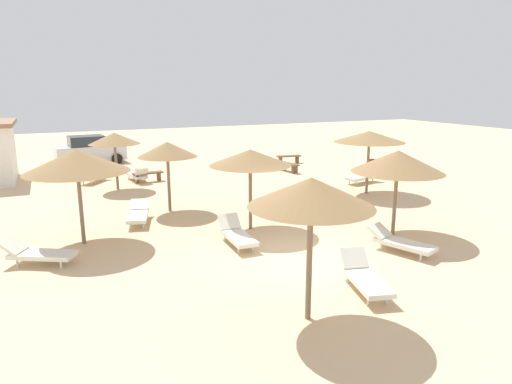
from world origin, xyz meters
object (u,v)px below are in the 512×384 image
object	(u,v)px
lounger_5	(138,214)
lounger_6	(237,234)
parasol_3	(311,193)
parasol_2	(369,137)
lounger_0	(137,175)
bench_1	(148,175)
bench_2	(289,166)
parasol_4	(77,161)
parasol_6	(250,158)
lounger_4	(38,253)
lounger_2	(363,177)
lounger_1	(400,242)
lounger_3	(364,277)
lounger_7	(96,175)
parked_car	(90,150)
bench_0	(289,158)
parasol_1	(398,162)
parasol_5	(167,150)

from	to	relation	value
lounger_5	lounger_6	xyz separation A→B (m)	(2.27, -3.56, 0.01)
parasol_3	lounger_6	bearing A→B (deg)	85.69
parasol_2	lounger_0	xyz separation A→B (m)	(-8.79, 6.90, -2.17)
bench_1	bench_2	xyz separation A→B (m)	(7.66, -0.52, 0.00)
parasol_2	bench_2	distance (m)	6.40
parasol_4	parasol_6	size ratio (longest dim) A/B	1.13
lounger_4	lounger_2	bearing A→B (deg)	18.69
lounger_1	lounger_5	distance (m)	8.77
lounger_3	lounger_7	xyz separation A→B (m)	(-4.47, 15.53, 0.00)
parked_car	lounger_5	bearing A→B (deg)	-88.29
parasol_2	lounger_0	world-z (taller)	parasol_2
parasol_2	bench_0	size ratio (longest dim) A/B	2.00
lounger_6	bench_0	size ratio (longest dim) A/B	1.23
parasol_1	parasol_3	world-z (taller)	parasol_3
parasol_3	lounger_6	world-z (taller)	parasol_3
lounger_4	parasol_2	bearing A→B (deg)	12.90
parked_car	lounger_0	bearing A→B (deg)	-75.58
lounger_2	parasol_2	bearing A→B (deg)	-123.61
parasol_6	lounger_2	size ratio (longest dim) A/B	1.34
parasol_2	parasol_3	distance (m)	11.78
parasol_4	lounger_2	distance (m)	13.87
lounger_1	bench_2	world-z (taller)	lounger_1
lounger_5	parked_car	xyz separation A→B (m)	(-0.41, 13.61, 0.51)
lounger_0	lounger_5	xyz separation A→B (m)	(-1.26, -7.13, -0.02)
parasol_3	lounger_0	xyz separation A→B (m)	(-0.66, 15.43, -2.34)
parasol_4	lounger_3	size ratio (longest dim) A/B	1.54
lounger_6	lounger_7	distance (m)	11.76
parasol_1	parked_car	bearing A→B (deg)	112.40
parasol_2	bench_2	xyz separation A→B (m)	(-0.69, 5.99, -2.15)
parasol_3	parasol_6	size ratio (longest dim) A/B	1.11
lounger_1	lounger_5	xyz separation A→B (m)	(-6.29, 6.11, -0.00)
lounger_5	parasol_1	bearing A→B (deg)	-33.73
lounger_1	parasol_2	bearing A→B (deg)	59.34
lounger_7	parked_car	size ratio (longest dim) A/B	0.45
parasol_6	lounger_3	world-z (taller)	parasol_6
lounger_2	parasol_5	bearing A→B (deg)	-173.64
parasol_5	bench_1	xyz separation A→B (m)	(0.34, 5.75, -2.01)
lounger_7	parked_car	distance (m)	5.80
lounger_1	lounger_4	distance (m)	10.01
parasol_3	lounger_3	distance (m)	3.07
parasol_2	lounger_1	world-z (taller)	parasol_2
lounger_3	parasol_6	bearing A→B (deg)	95.60
lounger_1	lounger_7	size ratio (longest dim) A/B	1.08
lounger_1	parasol_5	bearing A→B (deg)	124.74
lounger_2	lounger_6	bearing A→B (deg)	-147.93
lounger_1	lounger_2	distance (m)	9.61
lounger_4	parasol_5	bearing A→B (deg)	39.89
bench_2	parasol_3	bearing A→B (deg)	-117.15
parasol_4	parasol_5	xyz separation A→B (m)	(3.28, 2.52, -0.17)
parasol_6	parked_car	xyz separation A→B (m)	(-3.68, 15.92, -1.58)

